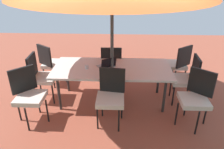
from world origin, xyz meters
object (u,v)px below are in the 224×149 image
Objects in this scene: chair_north at (111,95)px; chair_northwest at (196,96)px; dining_table at (112,70)px; chair_southeast at (51,62)px; chair_east at (41,75)px; laptop at (107,65)px; cup at (87,67)px; chair_southwest at (178,63)px; chair_northeast at (28,93)px; chair_south at (111,64)px; chair_west at (187,77)px.

chair_north and chair_northwest have the same top height.
dining_table is 2.31× the size of chair_southeast.
chair_east is 1.35m from laptop.
dining_table is 1.57m from chair_southeast.
cup is (-0.93, 0.74, 0.24)m from chair_southeast.
chair_southwest and chair_east have the same top height.
chair_northwest and chair_southeast have the same top height.
chair_northeast is at bearing 25.97° from dining_table.
chair_southwest and chair_south have the same top height.
cup is at bearing 8.17° from dining_table.
chair_west is (-1.46, -0.03, -0.15)m from dining_table.
chair_northwest reaches higher than dining_table.
chair_northeast is 1.00× the size of chair_south.
chair_north is 1.58m from chair_east.
chair_west is at bearing -178.77° from dining_table.
chair_northwest is 2.01m from cup.
laptop is at bearing -169.69° from chair_southeast.
chair_north is 1.00× the size of chair_west.
chair_east is 12.01× the size of cup.
chair_northeast and chair_south have the same top height.
chair_southeast is 2.44× the size of laptop.
chair_northwest is 3.14m from chair_southeast.
dining_table is 0.14m from laptop.
cup is (0.48, 0.07, 0.09)m from dining_table.
laptop is (-1.31, -0.71, 0.24)m from chair_northeast.
chair_north is at bearing 90.44° from dining_table.
chair_south is 0.86m from cup.
chair_west is at bearing 127.22° from chair_northwest.
chair_north is at bearing -139.65° from chair_northwest.
dining_table is 2.31× the size of chair_northeast.
chair_east and chair_south have the same top height.
chair_west is (-2.88, -0.03, 0.00)m from chair_east.
laptop is (-1.32, -0.02, 0.24)m from chair_east.
dining_table is at bearing -168.87° from chair_southeast.
chair_south is 2.44× the size of laptop.
chair_southwest is 1.00× the size of chair_west.
chair_southwest is at bearing -142.32° from chair_southeast.
cup is at bearing 178.18° from chair_southeast.
chair_southeast is 1.49m from laptop.
chair_south is (-1.36, -1.31, 0.00)m from chair_northeast.
chair_northwest reaches higher than cup.
chair_east is 0.97m from cup.
chair_east and chair_northwest have the same top height.
dining_table is at bearing -85.60° from chair_west.
chair_south and chair_southeast have the same top height.
chair_southwest and chair_northwest have the same top height.
chair_north and chair_west have the same top height.
cup is at bearing -19.34° from laptop.
chair_southeast is (2.86, 0.06, 0.00)m from chair_southwest.
chair_west is at bearing 157.23° from chair_south.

